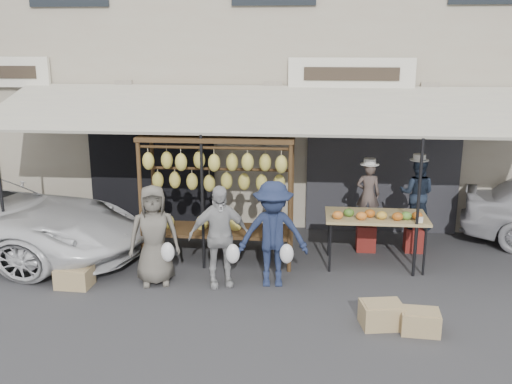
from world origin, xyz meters
TOP-DOWN VIEW (x-y plane):
  - ground_plane at (0.00, 0.00)m, footprint 90.00×90.00m
  - shophouse at (-0.00, 6.50)m, footprint 24.00×6.15m
  - awning at (0.01, 2.28)m, footprint 10.00×2.35m
  - banana_rack at (-0.80, 1.49)m, footprint 2.60×0.90m
  - produce_table at (1.90, 1.52)m, footprint 1.70×0.90m
  - vendor_left at (1.82, 2.30)m, footprint 0.44×0.31m
  - vendor_right at (2.69, 2.33)m, footprint 0.73×0.64m
  - customer_left at (-1.65, 0.47)m, footprint 0.89×0.70m
  - customer_mid at (-0.62, 0.50)m, footprint 1.03×0.67m
  - customer_right at (0.21, 0.58)m, footprint 1.14×0.72m
  - stool_left at (1.82, 2.30)m, footprint 0.43×0.43m
  - stool_right at (2.69, 2.33)m, footprint 0.36×0.36m
  - crate_near_a at (1.78, -0.64)m, footprint 0.61×0.51m
  - crate_near_b at (2.27, -0.76)m, footprint 0.52×0.41m
  - crate_far at (-2.89, 0.20)m, footprint 0.54×0.42m

SIDE VIEW (x-z plane):
  - ground_plane at x=0.00m, z-range 0.00..0.00m
  - crate_near_b at x=2.27m, z-range 0.00..0.30m
  - crate_far at x=-2.89m, z-range 0.00..0.32m
  - crate_near_a at x=1.78m, z-range 0.00..0.33m
  - stool_right at x=2.69m, z-range 0.00..0.45m
  - stool_left at x=1.82m, z-range 0.00..0.49m
  - customer_left at x=-1.65m, z-range 0.00..1.61m
  - customer_mid at x=-0.62m, z-range 0.00..1.63m
  - customer_right at x=0.21m, z-range 0.00..1.69m
  - produce_table at x=1.90m, z-range 0.36..1.40m
  - vendor_left at x=1.82m, z-range 0.49..1.66m
  - vendor_right at x=2.69m, z-range 0.45..1.74m
  - banana_rack at x=-0.80m, z-range 0.45..2.69m
  - awning at x=0.01m, z-range 1.12..4.03m
  - shophouse at x=0.00m, z-range 0.00..7.30m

